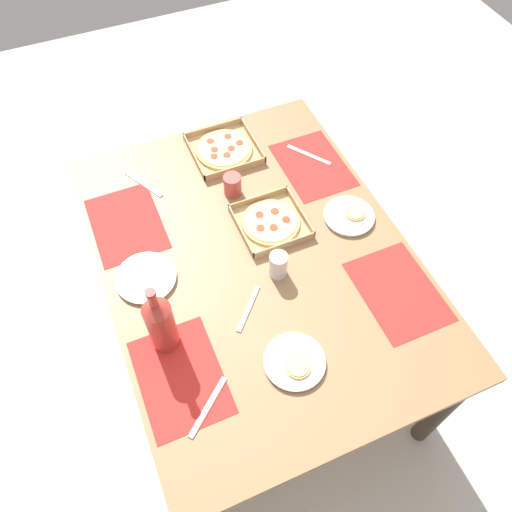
% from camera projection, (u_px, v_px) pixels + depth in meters
% --- Properties ---
extents(ground_plane, '(6.00, 6.00, 0.00)m').
position_uv_depth(ground_plane, '(256.00, 342.00, 2.48)').
color(ground_plane, beige).
extents(dining_table, '(1.50, 1.11, 0.75)m').
position_uv_depth(dining_table, '(256.00, 270.00, 1.94)').
color(dining_table, '#3F3328').
rests_on(dining_table, ground_plane).
extents(placemat_near_left, '(0.36, 0.26, 0.00)m').
position_uv_depth(placemat_near_left, '(127.00, 224.00, 1.95)').
color(placemat_near_left, red).
rests_on(placemat_near_left, dining_table).
extents(placemat_near_right, '(0.36, 0.26, 0.00)m').
position_uv_depth(placemat_near_right, '(180.00, 377.00, 1.60)').
color(placemat_near_right, red).
rests_on(placemat_near_right, dining_table).
extents(placemat_far_left, '(0.36, 0.26, 0.00)m').
position_uv_depth(placemat_far_left, '(313.00, 165.00, 2.13)').
color(placemat_far_left, red).
rests_on(placemat_far_left, dining_table).
extents(placemat_far_right, '(0.36, 0.26, 0.00)m').
position_uv_depth(placemat_far_right, '(398.00, 291.00, 1.78)').
color(placemat_far_right, red).
rests_on(placemat_far_right, dining_table).
extents(pizza_box_corner_right, '(0.28, 0.28, 0.04)m').
position_uv_depth(pizza_box_corner_right, '(224.00, 149.00, 2.17)').
color(pizza_box_corner_right, tan).
rests_on(pizza_box_corner_right, dining_table).
extents(pizza_box_edge_far, '(0.26, 0.26, 0.04)m').
position_uv_depth(pizza_box_edge_far, '(271.00, 222.00, 1.94)').
color(pizza_box_edge_far, tan).
rests_on(pizza_box_edge_far, dining_table).
extents(plate_near_left, '(0.20, 0.20, 0.03)m').
position_uv_depth(plate_near_left, '(295.00, 362.00, 1.62)').
color(plate_near_left, white).
rests_on(plate_near_left, dining_table).
extents(plate_middle, '(0.20, 0.20, 0.03)m').
position_uv_depth(plate_middle, '(350.00, 216.00, 1.96)').
color(plate_middle, white).
rests_on(plate_middle, dining_table).
extents(plate_far_left, '(0.22, 0.22, 0.02)m').
position_uv_depth(plate_far_left, '(146.00, 278.00, 1.80)').
color(plate_far_left, white).
rests_on(plate_far_left, dining_table).
extents(soda_bottle, '(0.09, 0.09, 0.32)m').
position_uv_depth(soda_bottle, '(161.00, 323.00, 1.56)').
color(soda_bottle, '#B2382D').
rests_on(soda_bottle, dining_table).
extents(cup_red, '(0.07, 0.07, 0.11)m').
position_uv_depth(cup_red, '(278.00, 265.00, 1.78)').
color(cup_red, silver).
rests_on(cup_red, dining_table).
extents(cup_clear_left, '(0.07, 0.07, 0.09)m').
position_uv_depth(cup_clear_left, '(232.00, 185.00, 2.00)').
color(cup_clear_left, '#BF4742').
rests_on(cup_clear_left, dining_table).
extents(knife_by_near_right, '(0.19, 0.12, 0.00)m').
position_uv_depth(knife_by_near_right, '(144.00, 184.00, 2.07)').
color(knife_by_near_right, '#B7B7BC').
rests_on(knife_by_near_right, dining_table).
extents(fork_by_far_right, '(0.15, 0.14, 0.00)m').
position_uv_depth(fork_by_far_right, '(249.00, 308.00, 1.74)').
color(fork_by_far_right, '#B7B7BC').
rests_on(fork_by_far_right, dining_table).
extents(knife_by_far_left, '(0.18, 0.14, 0.00)m').
position_uv_depth(knife_by_far_left, '(309.00, 155.00, 2.16)').
color(knife_by_far_left, '#B7B7BC').
rests_on(knife_by_far_left, dining_table).
extents(knife_by_near_left, '(0.15, 0.17, 0.00)m').
position_uv_depth(knife_by_near_left, '(208.00, 407.00, 1.54)').
color(knife_by_near_left, '#B7B7BC').
rests_on(knife_by_near_left, dining_table).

